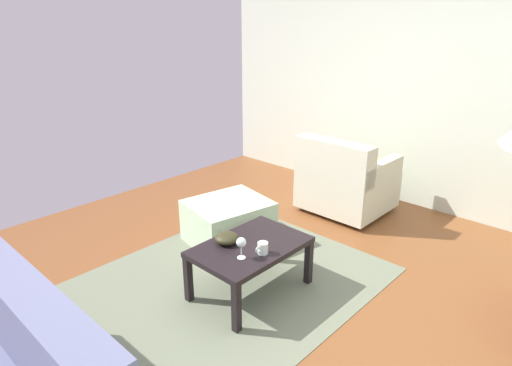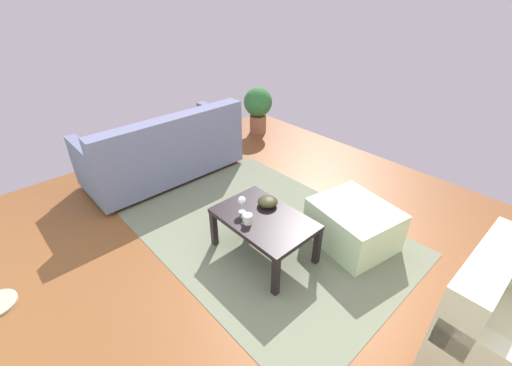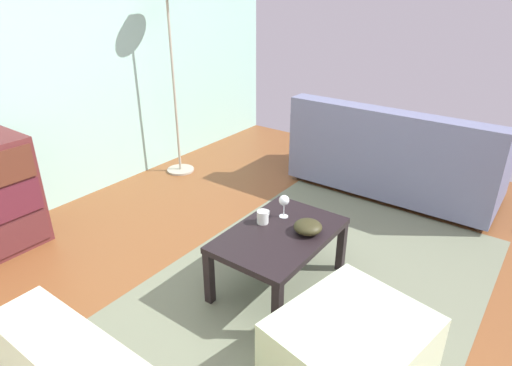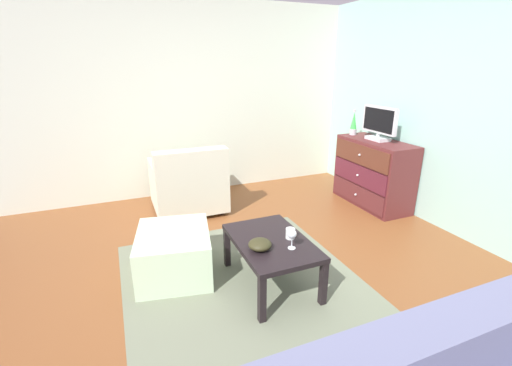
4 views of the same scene
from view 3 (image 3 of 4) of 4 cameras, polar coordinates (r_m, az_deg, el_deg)
The scene contains 10 objects.
ground_plane at distance 2.96m, azimuth 2.98°, elevation -13.77°, with size 5.49×5.00×0.05m, color brown.
wall_accent_rear at distance 4.05m, azimuth -25.30°, elevation 14.84°, with size 5.49×0.12×2.54m, color #9ACABB.
area_rug at distance 3.01m, azimuth 8.42°, elevation -12.70°, with size 2.60×1.90×0.01m, color #6A705A.
coffee_table at distance 2.76m, azimuth 3.10°, elevation -7.40°, with size 0.85×0.56×0.40m.
wine_glass at distance 2.85m, azimuth 3.71°, elevation -2.39°, with size 0.07×0.07×0.16m.
mug at distance 2.81m, azimuth 0.93°, elevation -4.46°, with size 0.11×0.08×0.08m.
bowl_decorative at distance 2.73m, azimuth 6.83°, elevation -5.75°, with size 0.18×0.18×0.08m, color #2F2D17.
couch_large at distance 4.24m, azimuth 17.76°, elevation 3.24°, with size 0.85×1.84×0.85m.
ottoman at distance 2.30m, azimuth 12.26°, elevation -21.04°, with size 0.70×0.60×0.40m, color beige.
standing_lamp at distance 4.30m, azimuth -11.57°, elevation 21.89°, with size 0.32×0.32×1.89m.
Camera 3 is at (-1.94, -1.24, 1.83)m, focal length 30.42 mm.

